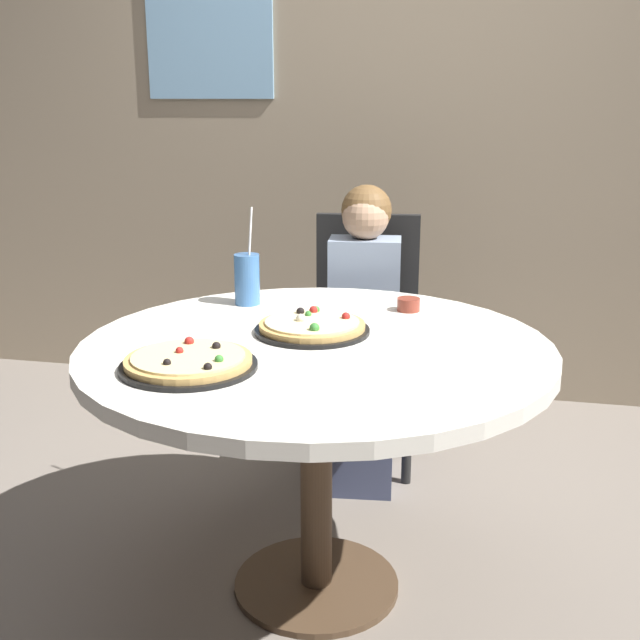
% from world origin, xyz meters
% --- Properties ---
extents(ground_plane, '(8.00, 8.00, 0.00)m').
position_xyz_m(ground_plane, '(0.00, 0.00, 0.00)').
color(ground_plane, slate).
extents(wall_with_window, '(5.20, 0.14, 2.90)m').
position_xyz_m(wall_with_window, '(-0.00, 1.73, 1.45)').
color(wall_with_window, gray).
rests_on(wall_with_window, ground_plane).
extents(dining_table, '(1.27, 1.27, 0.75)m').
position_xyz_m(dining_table, '(0.00, 0.00, 0.66)').
color(dining_table, silver).
rests_on(dining_table, ground_plane).
extents(chair_wooden, '(0.44, 0.44, 0.95)m').
position_xyz_m(chair_wooden, '(-0.01, 0.94, 0.53)').
color(chair_wooden, black).
rests_on(chair_wooden, ground_plane).
extents(diner_child, '(0.29, 0.42, 1.08)m').
position_xyz_m(diner_child, '(0.01, 0.76, 0.48)').
color(diner_child, '#3F4766').
rests_on(diner_child, ground_plane).
extents(pizza_veggie, '(0.32, 0.32, 0.05)m').
position_xyz_m(pizza_veggie, '(-0.03, 0.09, 0.77)').
color(pizza_veggie, black).
rests_on(pizza_veggie, dining_table).
extents(pizza_cheese, '(0.34, 0.34, 0.05)m').
position_xyz_m(pizza_cheese, '(-0.26, -0.27, 0.77)').
color(pizza_cheese, black).
rests_on(pizza_cheese, dining_table).
extents(soda_cup, '(0.08, 0.08, 0.31)m').
position_xyz_m(soda_cup, '(-0.30, 0.36, 0.83)').
color(soda_cup, '#3F72B2').
rests_on(soda_cup, dining_table).
extents(sauce_bowl, '(0.07, 0.07, 0.04)m').
position_xyz_m(sauce_bowl, '(0.21, 0.38, 0.77)').
color(sauce_bowl, brown).
rests_on(sauce_bowl, dining_table).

